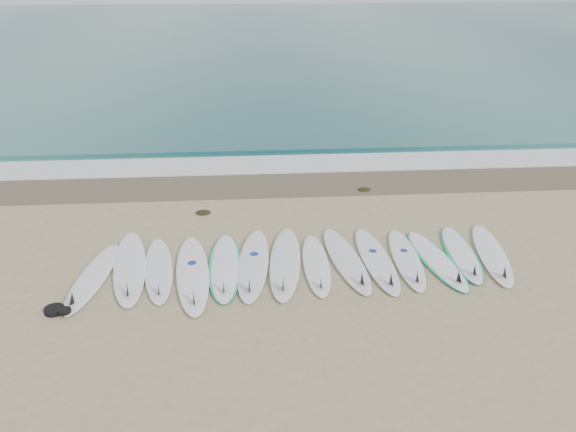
{
  "coord_description": "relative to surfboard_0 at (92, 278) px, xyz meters",
  "views": [
    {
      "loc": [
        -0.87,
        -9.01,
        5.26
      ],
      "look_at": [
        -0.13,
        1.34,
        0.4
      ],
      "focal_mm": 35.0,
      "sensor_mm": 36.0,
      "label": 1
    }
  ],
  "objects": [
    {
      "name": "seaweed_near",
      "position": [
        1.79,
        2.72,
        -0.02
      ],
      "size": [
        0.33,
        0.25,
        0.06
      ],
      "primitive_type": "ellipsoid",
      "color": "black",
      "rests_on": "ground"
    },
    {
      "name": "wet_sand_band",
      "position": [
        3.73,
        4.37,
        -0.05
      ],
      "size": [
        120.0,
        1.8,
        0.01
      ],
      "primitive_type": "cube",
      "color": "brown",
      "rests_on": "ground"
    },
    {
      "name": "surfboard_13",
      "position": [
        7.43,
        0.32,
        0.0
      ],
      "size": [
        0.92,
        2.55,
        0.32
      ],
      "rotation": [
        0.0,
        0.0,
        -0.16
      ],
      "color": "white",
      "rests_on": "ground"
    },
    {
      "name": "surfboard_4",
      "position": [
        2.34,
        0.25,
        -0.01
      ],
      "size": [
        0.65,
        2.55,
        0.32
      ],
      "rotation": [
        0.0,
        0.0,
        0.01
      ],
      "color": "white",
      "rests_on": "ground"
    },
    {
      "name": "ocean",
      "position": [
        3.73,
        32.77,
        -0.04
      ],
      "size": [
        120.0,
        55.0,
        0.03
      ],
      "primitive_type": "cube",
      "color": "#276363",
      "rests_on": "ground"
    },
    {
      "name": "ground",
      "position": [
        3.73,
        0.27,
        -0.05
      ],
      "size": [
        120.0,
        120.0,
        0.0
      ],
      "primitive_type": "plane",
      "color": "tan"
    },
    {
      "name": "surfboard_12",
      "position": [
        6.86,
        0.42,
        -0.01
      ],
      "size": [
        0.75,
        2.35,
        0.29
      ],
      "rotation": [
        0.0,
        0.0,
        -0.09
      ],
      "color": "white",
      "rests_on": "ground"
    },
    {
      "name": "surfboard_3",
      "position": [
        1.78,
        -0.01,
        0.01
      ],
      "size": [
        0.89,
        2.87,
        0.36
      ],
      "rotation": [
        0.0,
        0.0,
        0.11
      ],
      "color": "white",
      "rests_on": "ground"
    },
    {
      "name": "wave_crest",
      "position": [
        3.73,
        7.27,
        -0.0
      ],
      "size": [
        120.0,
        1.0,
        0.1
      ],
      "primitive_type": "cube",
      "color": "#276363",
      "rests_on": "ground"
    },
    {
      "name": "surfboard_8",
      "position": [
        4.62,
        0.3,
        0.0
      ],
      "size": [
        0.86,
        2.63,
        0.33
      ],
      "rotation": [
        0.0,
        0.0,
        0.13
      ],
      "color": "silver",
      "rests_on": "ground"
    },
    {
      "name": "surfboard_10",
      "position": [
        5.75,
        0.26,
        -0.0
      ],
      "size": [
        0.62,
        2.43,
        0.31
      ],
      "rotation": [
        0.0,
        0.0,
        -0.05
      ],
      "color": "white",
      "rests_on": "ground"
    },
    {
      "name": "surfboard_7",
      "position": [
        4.03,
        0.18,
        -0.0
      ],
      "size": [
        0.53,
        2.33,
        0.3
      ],
      "rotation": [
        0.0,
        0.0,
        -0.02
      ],
      "color": "white",
      "rests_on": "ground"
    },
    {
      "name": "surfboard_2",
      "position": [
        1.15,
        0.2,
        -0.0
      ],
      "size": [
        0.86,
        2.49,
        0.31
      ],
      "rotation": [
        0.0,
        0.0,
        0.15
      ],
      "color": "white",
      "rests_on": "ground"
    },
    {
      "name": "surfboard_6",
      "position": [
        3.45,
        0.28,
        0.01
      ],
      "size": [
        0.85,
        2.81,
        0.35
      ],
      "rotation": [
        0.0,
        0.0,
        -0.1
      ],
      "color": "white",
      "rests_on": "ground"
    },
    {
      "name": "surfboard_0",
      "position": [
        0.0,
        0.0,
        0.0
      ],
      "size": [
        0.79,
        2.51,
        0.32
      ],
      "rotation": [
        0.0,
        0.0,
        -0.12
      ],
      "color": "white",
      "rests_on": "ground"
    },
    {
      "name": "foam_band",
      "position": [
        3.73,
        5.77,
        -0.03
      ],
      "size": [
        120.0,
        1.4,
        0.04
      ],
      "primitive_type": "cube",
      "color": "silver",
      "rests_on": "ground"
    },
    {
      "name": "surfboard_1",
      "position": [
        0.6,
        0.32,
        0.01
      ],
      "size": [
        1.03,
        2.89,
        0.36
      ],
      "rotation": [
        0.0,
        0.0,
        0.16
      ],
      "color": "white",
      "rests_on": "ground"
    },
    {
      "name": "leash_coil",
      "position": [
        -0.32,
        -0.95,
        -0.01
      ],
      "size": [
        0.46,
        0.36,
        0.11
      ],
      "color": "black",
      "rests_on": "ground"
    },
    {
      "name": "surfboard_5",
      "position": [
        2.86,
        0.27,
        0.01
      ],
      "size": [
        0.78,
        2.76,
        0.35
      ],
      "rotation": [
        0.0,
        0.0,
        -0.08
      ],
      "color": "white",
      "rests_on": "ground"
    },
    {
      "name": "surfboard_11",
      "position": [
        6.32,
        0.21,
        -0.01
      ],
      "size": [
        0.88,
        2.43,
        0.3
      ],
      "rotation": [
        0.0,
        0.0,
        0.13
      ],
      "color": "white",
      "rests_on": "ground"
    },
    {
      "name": "seaweed_far",
      "position": [
        5.64,
        3.8,
        -0.02
      ],
      "size": [
        0.31,
        0.24,
        0.06
      ],
      "primitive_type": "ellipsoid",
      "color": "black",
      "rests_on": "ground"
    },
    {
      "name": "surfboard_9",
      "position": [
        5.18,
        0.25,
        0.0
      ],
      "size": [
        0.66,
        2.6,
        0.33
      ],
      "rotation": [
        0.0,
        0.0,
        0.05
      ],
      "color": "white",
      "rests_on": "ground"
    }
  ]
}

